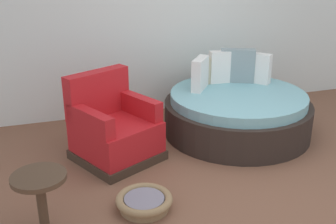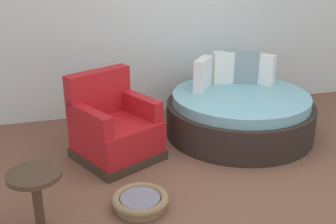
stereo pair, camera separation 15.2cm
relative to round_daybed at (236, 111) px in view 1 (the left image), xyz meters
The scene contains 6 objects.
ground_plane 1.40m from the round_daybed, 113.81° to the right, with size 8.00×8.00×0.02m, color brown.
back_wall 1.76m from the round_daybed, 116.32° to the left, with size 8.00×0.12×3.04m, color silver.
round_daybed is the anchor object (origin of this frame).
red_armchair 1.61m from the round_daybed, behind, with size 1.07×1.07×0.94m.
pet_basket 2.01m from the round_daybed, 139.94° to the right, with size 0.51×0.51×0.13m.
side_table 2.74m from the round_daybed, 150.86° to the right, with size 0.44×0.44×0.52m.
Camera 1 is at (-1.73, -3.11, 2.18)m, focal length 44.60 mm.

